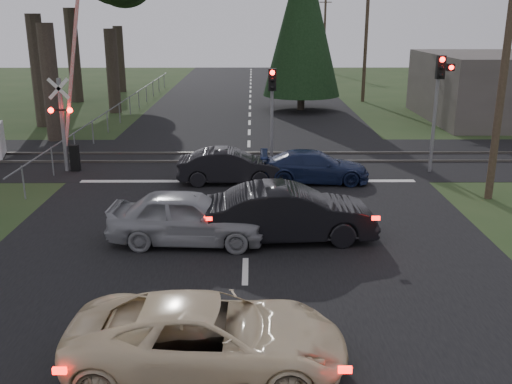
{
  "coord_description": "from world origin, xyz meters",
  "views": [
    {
      "loc": [
        0.19,
        -13.1,
        6.13
      ],
      "look_at": [
        0.28,
        2.57,
        1.3
      ],
      "focal_mm": 40.0,
      "sensor_mm": 36.0,
      "label": 1
    }
  ],
  "objects_px": {
    "dark_hatchback": "(290,213)",
    "blue_sedan": "(314,167)",
    "dark_car_far": "(230,166)",
    "crossing_signal": "(68,122)",
    "traffic_signal_center": "(272,100)",
    "silver_car": "(188,217)",
    "traffic_signal_right": "(439,91)",
    "utility_pole_near": "(505,61)",
    "utility_pole_mid": "(366,37)",
    "cream_coupe": "(208,338)",
    "utility_pole_far": "(325,29)"
  },
  "relations": [
    {
      "from": "utility_pole_mid",
      "to": "dark_hatchback",
      "type": "relative_size",
      "value": 1.87
    },
    {
      "from": "traffic_signal_right",
      "to": "dark_hatchback",
      "type": "height_order",
      "value": "traffic_signal_right"
    },
    {
      "from": "dark_hatchback",
      "to": "dark_car_far",
      "type": "distance_m",
      "value": 6.17
    },
    {
      "from": "traffic_signal_right",
      "to": "dark_hatchback",
      "type": "relative_size",
      "value": 0.98
    },
    {
      "from": "dark_car_far",
      "to": "cream_coupe",
      "type": "bearing_deg",
      "value": 178.81
    },
    {
      "from": "traffic_signal_right",
      "to": "blue_sedan",
      "type": "xyz_separation_m",
      "value": [
        -4.98,
        -1.36,
        -2.71
      ]
    },
    {
      "from": "blue_sedan",
      "to": "traffic_signal_right",
      "type": "bearing_deg",
      "value": -73.48
    },
    {
      "from": "crossing_signal",
      "to": "traffic_signal_center",
      "type": "bearing_deg",
      "value": 6.15
    },
    {
      "from": "traffic_signal_right",
      "to": "blue_sedan",
      "type": "bearing_deg",
      "value": -164.71
    },
    {
      "from": "utility_pole_mid",
      "to": "cream_coupe",
      "type": "relative_size",
      "value": 1.82
    },
    {
      "from": "traffic_signal_right",
      "to": "blue_sedan",
      "type": "distance_m",
      "value": 5.83
    },
    {
      "from": "utility_pole_near",
      "to": "dark_hatchback",
      "type": "relative_size",
      "value": 1.87
    },
    {
      "from": "crossing_signal",
      "to": "dark_hatchback",
      "type": "bearing_deg",
      "value": -41.9
    },
    {
      "from": "cream_coupe",
      "to": "dark_car_far",
      "type": "relative_size",
      "value": 1.25
    },
    {
      "from": "dark_hatchback",
      "to": "silver_car",
      "type": "relative_size",
      "value": 1.09
    },
    {
      "from": "traffic_signal_right",
      "to": "utility_pole_far",
      "type": "xyz_separation_m",
      "value": [
        0.95,
        45.53,
        1.41
      ]
    },
    {
      "from": "dark_hatchback",
      "to": "utility_pole_near",
      "type": "bearing_deg",
      "value": -66.25
    },
    {
      "from": "crossing_signal",
      "to": "utility_pole_far",
      "type": "distance_m",
      "value": 47.96
    },
    {
      "from": "dark_hatchback",
      "to": "blue_sedan",
      "type": "distance_m",
      "value": 6.11
    },
    {
      "from": "utility_pole_far",
      "to": "blue_sedan",
      "type": "height_order",
      "value": "utility_pole_far"
    },
    {
      "from": "crossing_signal",
      "to": "blue_sedan",
      "type": "xyz_separation_m",
      "value": [
        9.84,
        -1.67,
        -1.45
      ]
    },
    {
      "from": "dark_hatchback",
      "to": "silver_car",
      "type": "distance_m",
      "value": 2.88
    },
    {
      "from": "crossing_signal",
      "to": "traffic_signal_center",
      "type": "height_order",
      "value": "crossing_signal"
    },
    {
      "from": "silver_car",
      "to": "dark_car_far",
      "type": "xyz_separation_m",
      "value": [
        0.95,
        6.06,
        -0.1
      ]
    },
    {
      "from": "traffic_signal_center",
      "to": "utility_pole_near",
      "type": "distance_m",
      "value": 9.05
    },
    {
      "from": "dark_hatchback",
      "to": "silver_car",
      "type": "xyz_separation_m",
      "value": [
        -2.87,
        -0.2,
        -0.04
      ]
    },
    {
      "from": "traffic_signal_right",
      "to": "dark_car_far",
      "type": "bearing_deg",
      "value": -169.91
    },
    {
      "from": "traffic_signal_right",
      "to": "silver_car",
      "type": "height_order",
      "value": "traffic_signal_right"
    },
    {
      "from": "utility_pole_mid",
      "to": "crossing_signal",
      "type": "bearing_deg",
      "value": -127.97
    },
    {
      "from": "utility_pole_near",
      "to": "cream_coupe",
      "type": "distance_m",
      "value": 14.26
    },
    {
      "from": "utility_pole_mid",
      "to": "blue_sedan",
      "type": "height_order",
      "value": "utility_pole_mid"
    },
    {
      "from": "traffic_signal_right",
      "to": "cream_coupe",
      "type": "relative_size",
      "value": 0.95
    },
    {
      "from": "blue_sedan",
      "to": "dark_car_far",
      "type": "height_order",
      "value": "dark_car_far"
    },
    {
      "from": "silver_car",
      "to": "blue_sedan",
      "type": "distance_m",
      "value": 7.46
    },
    {
      "from": "cream_coupe",
      "to": "utility_pole_far",
      "type": "bearing_deg",
      "value": -7.63
    },
    {
      "from": "utility_pole_near",
      "to": "blue_sedan",
      "type": "distance_m",
      "value": 7.53
    },
    {
      "from": "dark_hatchback",
      "to": "cream_coupe",
      "type": "bearing_deg",
      "value": 159.62
    },
    {
      "from": "traffic_signal_right",
      "to": "utility_pole_far",
      "type": "distance_m",
      "value": 45.56
    },
    {
      "from": "blue_sedan",
      "to": "utility_pole_far",
      "type": "bearing_deg",
      "value": -5.99
    },
    {
      "from": "traffic_signal_center",
      "to": "cream_coupe",
      "type": "xyz_separation_m",
      "value": [
        -1.6,
        -14.88,
        -2.12
      ]
    },
    {
      "from": "crossing_signal",
      "to": "dark_hatchback",
      "type": "height_order",
      "value": "crossing_signal"
    },
    {
      "from": "traffic_signal_center",
      "to": "silver_car",
      "type": "relative_size",
      "value": 0.93
    },
    {
      "from": "utility_pole_far",
      "to": "cream_coupe",
      "type": "xyz_separation_m",
      "value": [
        -9.1,
        -59.21,
        -4.04
      ]
    },
    {
      "from": "traffic_signal_right",
      "to": "utility_pole_mid",
      "type": "relative_size",
      "value": 0.52
    },
    {
      "from": "traffic_signal_center",
      "to": "utility_pole_far",
      "type": "relative_size",
      "value": 0.46
    },
    {
      "from": "traffic_signal_right",
      "to": "utility_pole_near",
      "type": "bearing_deg",
      "value": -74.66
    },
    {
      "from": "traffic_signal_right",
      "to": "silver_car",
      "type": "bearing_deg",
      "value": -140.65
    },
    {
      "from": "crossing_signal",
      "to": "utility_pole_mid",
      "type": "xyz_separation_m",
      "value": [
        15.77,
        20.21,
        2.67
      ]
    },
    {
      "from": "blue_sedan",
      "to": "dark_car_far",
      "type": "xyz_separation_m",
      "value": [
        -3.24,
        -0.1,
        0.05
      ]
    },
    {
      "from": "dark_hatchback",
      "to": "blue_sedan",
      "type": "xyz_separation_m",
      "value": [
        1.33,
        5.96,
        -0.19
      ]
    }
  ]
}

